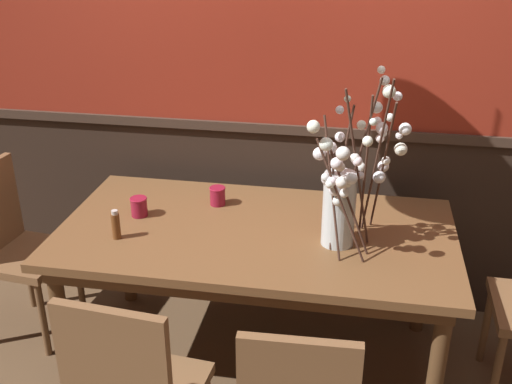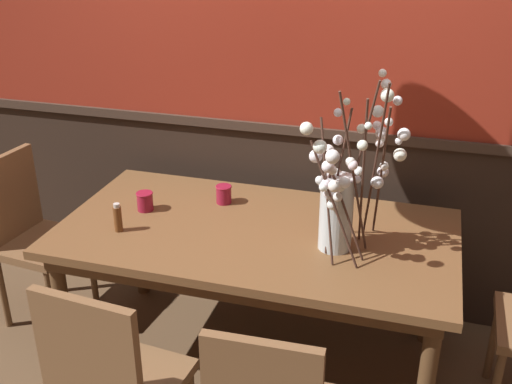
{
  "view_description": "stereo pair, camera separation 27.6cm",
  "coord_description": "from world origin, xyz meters",
  "px_view_note": "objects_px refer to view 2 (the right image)",
  "views": [
    {
      "loc": [
        0.44,
        -2.48,
        2.09
      ],
      "look_at": [
        0.0,
        0.0,
        0.93
      ],
      "focal_mm": 43.13,
      "sensor_mm": 36.0,
      "label": 1
    },
    {
      "loc": [
        0.71,
        -2.41,
        2.09
      ],
      "look_at": [
        0.0,
        0.0,
        0.93
      ],
      "focal_mm": 43.13,
      "sensor_mm": 36.0,
      "label": 2
    }
  ],
  "objects_px": {
    "vase_with_blossoms": "(342,196)",
    "candle_holder_nearer_edge": "(224,194)",
    "chair_near_side_left": "(112,381)",
    "dining_table": "(256,244)",
    "chair_far_side_left": "(260,185)",
    "condiment_bottle": "(118,218)",
    "chair_head_west_end": "(30,230)",
    "chair_far_side_right": "(337,201)",
    "candle_holder_nearer_center": "(145,201)"
  },
  "relations": [
    {
      "from": "chair_near_side_left",
      "to": "chair_far_side_left",
      "type": "xyz_separation_m",
      "value": [
        0.04,
        1.81,
        0.01
      ]
    },
    {
      "from": "vase_with_blossoms",
      "to": "candle_holder_nearer_edge",
      "type": "distance_m",
      "value": 0.73
    },
    {
      "from": "chair_near_side_left",
      "to": "candle_holder_nearer_edge",
      "type": "xyz_separation_m",
      "value": [
        0.05,
        1.11,
        0.26
      ]
    },
    {
      "from": "chair_near_side_left",
      "to": "condiment_bottle",
      "type": "xyz_separation_m",
      "value": [
        -0.31,
        0.69,
        0.28
      ]
    },
    {
      "from": "chair_near_side_left",
      "to": "chair_head_west_end",
      "type": "height_order",
      "value": "chair_near_side_left"
    },
    {
      "from": "candle_holder_nearer_center",
      "to": "dining_table",
      "type": "bearing_deg",
      "value": -3.87
    },
    {
      "from": "condiment_bottle",
      "to": "chair_far_side_left",
      "type": "bearing_deg",
      "value": 72.62
    },
    {
      "from": "chair_head_west_end",
      "to": "candle_holder_nearer_edge",
      "type": "xyz_separation_m",
      "value": [
        1.04,
        0.19,
        0.26
      ]
    },
    {
      "from": "vase_with_blossoms",
      "to": "candle_holder_nearer_edge",
      "type": "xyz_separation_m",
      "value": [
        -0.63,
        0.3,
        -0.21
      ]
    },
    {
      "from": "chair_near_side_left",
      "to": "chair_far_side_left",
      "type": "relative_size",
      "value": 0.97
    },
    {
      "from": "vase_with_blossoms",
      "to": "condiment_bottle",
      "type": "relative_size",
      "value": 5.54
    },
    {
      "from": "chair_far_side_left",
      "to": "candle_holder_nearer_edge",
      "type": "height_order",
      "value": "chair_far_side_left"
    },
    {
      "from": "candle_holder_nearer_edge",
      "to": "condiment_bottle",
      "type": "relative_size",
      "value": 0.67
    },
    {
      "from": "chair_far_side_left",
      "to": "candle_holder_nearer_edge",
      "type": "xyz_separation_m",
      "value": [
        0.02,
        -0.7,
        0.25
      ]
    },
    {
      "from": "candle_holder_nearer_center",
      "to": "chair_head_west_end",
      "type": "bearing_deg",
      "value": -179.74
    },
    {
      "from": "chair_head_west_end",
      "to": "chair_far_side_left",
      "type": "distance_m",
      "value": 1.36
    },
    {
      "from": "candle_holder_nearer_center",
      "to": "candle_holder_nearer_edge",
      "type": "xyz_separation_m",
      "value": [
        0.34,
        0.19,
        -0.0
      ]
    },
    {
      "from": "dining_table",
      "to": "chair_near_side_left",
      "type": "distance_m",
      "value": 0.94
    },
    {
      "from": "chair_head_west_end",
      "to": "candle_holder_nearer_edge",
      "type": "height_order",
      "value": "chair_head_west_end"
    },
    {
      "from": "dining_table",
      "to": "chair_far_side_left",
      "type": "relative_size",
      "value": 1.86
    },
    {
      "from": "chair_far_side_right",
      "to": "chair_head_west_end",
      "type": "bearing_deg",
      "value": -150.16
    },
    {
      "from": "chair_far_side_right",
      "to": "dining_table",
      "type": "bearing_deg",
      "value": -104.77
    },
    {
      "from": "dining_table",
      "to": "candle_holder_nearer_edge",
      "type": "height_order",
      "value": "candle_holder_nearer_edge"
    },
    {
      "from": "chair_head_west_end",
      "to": "chair_far_side_right",
      "type": "height_order",
      "value": "chair_head_west_end"
    },
    {
      "from": "dining_table",
      "to": "condiment_bottle",
      "type": "bearing_deg",
      "value": -162.18
    },
    {
      "from": "condiment_bottle",
      "to": "vase_with_blossoms",
      "type": "bearing_deg",
      "value": 6.77
    },
    {
      "from": "dining_table",
      "to": "chair_head_west_end",
      "type": "xyz_separation_m",
      "value": [
        -1.28,
        0.04,
        -0.14
      ]
    },
    {
      "from": "chair_far_side_left",
      "to": "chair_far_side_right",
      "type": "xyz_separation_m",
      "value": [
        0.49,
        -0.02,
        -0.04
      ]
    },
    {
      "from": "candle_holder_nearer_edge",
      "to": "vase_with_blossoms",
      "type": "bearing_deg",
      "value": -25.46
    },
    {
      "from": "vase_with_blossoms",
      "to": "candle_holder_nearer_center",
      "type": "xyz_separation_m",
      "value": [
        -0.98,
        0.11,
        -0.21
      ]
    },
    {
      "from": "dining_table",
      "to": "chair_far_side_right",
      "type": "xyz_separation_m",
      "value": [
        0.24,
        0.91,
        -0.16
      ]
    },
    {
      "from": "chair_near_side_left",
      "to": "vase_with_blossoms",
      "type": "bearing_deg",
      "value": 49.84
    },
    {
      "from": "chair_far_side_right",
      "to": "candle_holder_nearer_center",
      "type": "relative_size",
      "value": 9.48
    },
    {
      "from": "dining_table",
      "to": "vase_with_blossoms",
      "type": "xyz_separation_m",
      "value": [
        0.4,
        -0.07,
        0.33
      ]
    },
    {
      "from": "chair_near_side_left",
      "to": "candle_holder_nearer_edge",
      "type": "bearing_deg",
      "value": 87.36
    },
    {
      "from": "vase_with_blossoms",
      "to": "candle_holder_nearer_edge",
      "type": "relative_size",
      "value": 8.22
    },
    {
      "from": "condiment_bottle",
      "to": "dining_table",
      "type": "bearing_deg",
      "value": 17.82
    },
    {
      "from": "chair_far_side_right",
      "to": "chair_near_side_left",
      "type": "bearing_deg",
      "value": -106.36
    },
    {
      "from": "candle_holder_nearer_center",
      "to": "candle_holder_nearer_edge",
      "type": "bearing_deg",
      "value": 28.59
    },
    {
      "from": "chair_head_west_end",
      "to": "chair_far_side_left",
      "type": "xyz_separation_m",
      "value": [
        1.03,
        0.89,
        0.02
      ]
    },
    {
      "from": "chair_head_west_end",
      "to": "candle_holder_nearer_center",
      "type": "relative_size",
      "value": 10.02
    },
    {
      "from": "chair_near_side_left",
      "to": "candle_holder_nearer_edge",
      "type": "distance_m",
      "value": 1.14
    },
    {
      "from": "chair_far_side_left",
      "to": "condiment_bottle",
      "type": "xyz_separation_m",
      "value": [
        -0.35,
        -1.12,
        0.27
      ]
    },
    {
      "from": "candle_holder_nearer_center",
      "to": "vase_with_blossoms",
      "type": "bearing_deg",
      "value": -6.66
    },
    {
      "from": "vase_with_blossoms",
      "to": "candle_holder_nearer_center",
      "type": "bearing_deg",
      "value": 173.34
    },
    {
      "from": "dining_table",
      "to": "chair_far_side_left",
      "type": "height_order",
      "value": "chair_far_side_left"
    },
    {
      "from": "chair_far_side_right",
      "to": "vase_with_blossoms",
      "type": "xyz_separation_m",
      "value": [
        0.16,
        -0.98,
        0.49
      ]
    },
    {
      "from": "chair_near_side_left",
      "to": "condiment_bottle",
      "type": "relative_size",
      "value": 6.89
    },
    {
      "from": "candle_holder_nearer_center",
      "to": "chair_far_side_left",
      "type": "bearing_deg",
      "value": 69.73
    },
    {
      "from": "chair_head_west_end",
      "to": "chair_far_side_left",
      "type": "bearing_deg",
      "value": 41.02
    }
  ]
}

